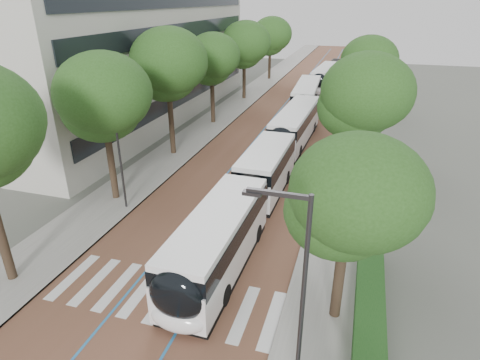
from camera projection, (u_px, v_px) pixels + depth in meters
The scene contains 20 objects.
ground at pixel (151, 311), 17.55m from camera, with size 160.00×160.00×0.00m, color #51544C.
road at pixel (299, 103), 52.38m from camera, with size 11.00×140.00×0.02m, color brown.
sidewalk_left at pixel (244, 98), 54.34m from camera, with size 4.00×140.00×0.12m, color gray.
sidewalk_right at pixel (358, 106), 50.38m from camera, with size 4.00×140.00×0.12m, color gray.
kerb_left at pixel (258, 99), 53.84m from camera, with size 0.20×140.00×0.14m, color gray.
kerb_right at pixel (343, 105), 50.88m from camera, with size 0.20×140.00×0.14m, color gray.
zebra_crossing at pixel (166, 296), 18.36m from camera, with size 10.55×3.60×0.01m.
lane_line_left at pixel (287, 102), 52.80m from camera, with size 0.12×126.00×0.01m, color #236FB0.
lane_line_right at pixel (311, 103), 51.95m from camera, with size 0.12×126.00×0.01m, color #236FB0.
office_building at pixel (110, 52), 44.18m from camera, with size 18.11×40.00×14.00m.
hedge at pixel (369, 350), 14.93m from camera, with size 1.20×14.00×0.80m, color #174116.
streetlight_near at pixel (296, 299), 11.19m from camera, with size 1.82×0.20×8.00m.
streetlight_far at pixel (347, 100), 32.96m from camera, with size 1.82×0.20×8.00m.
lamp_post_left at pixel (119, 149), 24.42m from camera, with size 0.14×0.14×8.00m, color #2C2B2E.
trees_left at pixel (208, 59), 40.17m from camera, with size 6.42×61.09×9.99m.
trees_right at pixel (363, 87), 31.24m from camera, with size 5.68×47.02×9.08m.
lead_bus at pixel (242, 206), 22.89m from camera, with size 2.83×18.44×3.20m.
bus_queued_0 at pixel (295, 127), 37.04m from camera, with size 2.96×12.48×3.20m.
bus_queued_1 at pixel (306, 97), 47.94m from camera, with size 3.13×12.51×3.20m.
bus_queued_2 at pixel (325, 78), 59.65m from camera, with size 3.27×12.53×3.20m.
Camera 1 is at (7.67, -11.88, 12.50)m, focal length 30.00 mm.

